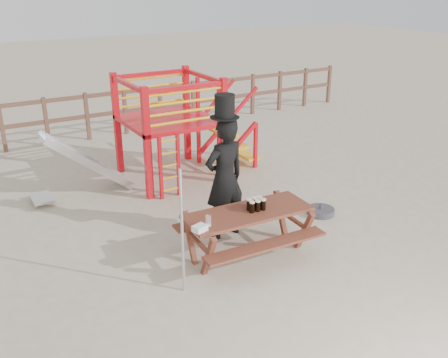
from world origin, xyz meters
TOP-DOWN VIEW (x-y plane):
  - ground at (0.00, 0.00)m, footprint 60.00×60.00m
  - back_fence at (0.00, 7.00)m, footprint 15.09×0.09m
  - playground_fort at (0.12, 3.58)m, footprint 4.71×1.84m
  - picnic_table at (-0.17, 0.14)m, footprint 1.92×1.38m
  - man_with_hat at (-0.13, 0.86)m, footprint 0.75×0.54m
  - metal_pole at (-1.39, -0.20)m, footprint 0.04×0.04m
  - parasol_base at (1.68, 0.64)m, footprint 0.48×0.48m
  - paper_bag at (-1.05, -0.04)m, footprint 0.21×0.18m
  - stout_pints at (-0.05, 0.12)m, footprint 0.27×0.18m
  - empty_glasses at (-0.88, 0.03)m, footprint 0.08×0.08m

SIDE VIEW (x-z plane):
  - ground at x=0.00m, z-range 0.00..0.00m
  - parasol_base at x=1.68m, z-range -0.04..0.16m
  - picnic_table at x=-0.17m, z-range 0.09..0.82m
  - back_fence at x=0.00m, z-range 0.14..1.34m
  - paper_bag at x=-1.05m, z-range 0.72..0.80m
  - empty_glasses at x=-0.88m, z-range 0.72..0.87m
  - stout_pints at x=-0.05m, z-range 0.72..0.89m
  - metal_pole at x=-1.39m, z-range 0.00..1.72m
  - man_with_hat at x=-0.13m, z-range -0.12..2.16m
  - playground_fort at x=0.12m, z-range 0.02..2.12m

